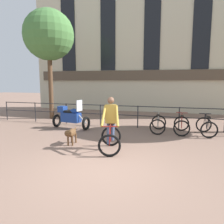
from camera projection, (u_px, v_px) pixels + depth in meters
ground_plane at (104, 170)px, 5.47m from camera, size 60.00×60.00×0.00m
canal_railing at (138, 113)px, 10.32m from camera, size 15.05×0.05×1.05m
building_facade at (153, 33)px, 15.14m from camera, size 18.00×0.72×11.03m
cyclist_with_bike at (111, 126)px, 6.98m from camera, size 0.94×1.30×1.70m
dog at (71, 133)px, 7.57m from camera, size 0.31×1.02×0.59m
parked_motorcycle at (71, 117)px, 10.15m from camera, size 1.83×0.87×1.35m
parked_bicycle_near_lamp at (158, 124)px, 9.47m from camera, size 0.68×1.12×0.86m
parked_bicycle_mid_left at (182, 125)px, 9.20m from camera, size 0.68×1.12×0.86m
parked_bicycle_mid_right at (206, 126)px, 8.94m from camera, size 0.74×1.16×0.86m
tree_canalside_left at (49, 35)px, 12.30m from camera, size 2.85×2.85×6.20m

